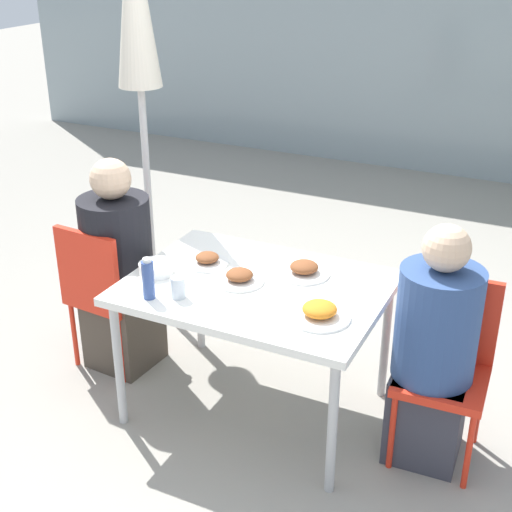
% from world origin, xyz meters
% --- Properties ---
extents(ground_plane, '(24.00, 24.00, 0.00)m').
position_xyz_m(ground_plane, '(0.00, 0.00, 0.00)').
color(ground_plane, gray).
extents(building_facade, '(10.00, 0.20, 3.00)m').
position_xyz_m(building_facade, '(0.00, 4.38, 1.50)').
color(building_facade, '#89999E').
rests_on(building_facade, ground).
extents(dining_table, '(1.23, 0.91, 0.72)m').
position_xyz_m(dining_table, '(0.00, 0.00, 0.67)').
color(dining_table, white).
rests_on(dining_table, ground).
extents(chair_left, '(0.43, 0.43, 0.86)m').
position_xyz_m(chair_left, '(-0.92, -0.01, 0.50)').
color(chair_left, red).
rests_on(chair_left, ground).
extents(person_left, '(0.38, 0.38, 1.22)m').
position_xyz_m(person_left, '(-0.86, 0.07, 0.57)').
color(person_left, '#473D33').
rests_on(person_left, ground).
extents(chair_right, '(0.42, 0.42, 0.86)m').
position_xyz_m(chair_right, '(0.91, 0.12, 0.50)').
color(chair_right, red).
rests_on(chair_right, ground).
extents(person_right, '(0.37, 0.37, 1.17)m').
position_xyz_m(person_right, '(0.86, 0.04, 0.55)').
color(person_right, '#383842').
rests_on(person_right, ground).
extents(closed_umbrella, '(0.36, 0.36, 2.48)m').
position_xyz_m(closed_umbrella, '(-1.10, 0.72, 1.76)').
color(closed_umbrella, '#333333').
rests_on(closed_umbrella, ground).
extents(plate_0, '(0.24, 0.24, 0.07)m').
position_xyz_m(plate_0, '(-0.08, -0.01, 0.75)').
color(plate_0, white).
rests_on(plate_0, dining_table).
extents(plate_1, '(0.28, 0.28, 0.08)m').
position_xyz_m(plate_1, '(0.39, -0.17, 0.75)').
color(plate_1, white).
rests_on(plate_1, dining_table).
extents(plate_2, '(0.22, 0.22, 0.06)m').
position_xyz_m(plate_2, '(-0.32, 0.09, 0.75)').
color(plate_2, white).
rests_on(plate_2, dining_table).
extents(plate_3, '(0.26, 0.26, 0.07)m').
position_xyz_m(plate_3, '(0.17, 0.20, 0.75)').
color(plate_3, white).
rests_on(plate_3, dining_table).
extents(bottle, '(0.06, 0.06, 0.20)m').
position_xyz_m(bottle, '(-0.39, -0.34, 0.82)').
color(bottle, '#334C8E').
rests_on(bottle, dining_table).
extents(drinking_cup, '(0.07, 0.07, 0.10)m').
position_xyz_m(drinking_cup, '(-0.27, -0.27, 0.78)').
color(drinking_cup, silver).
rests_on(drinking_cup, dining_table).
extents(salad_bowl, '(0.17, 0.17, 0.06)m').
position_xyz_m(salad_bowl, '(-0.49, -0.11, 0.75)').
color(salad_bowl, white).
rests_on(salad_bowl, dining_table).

